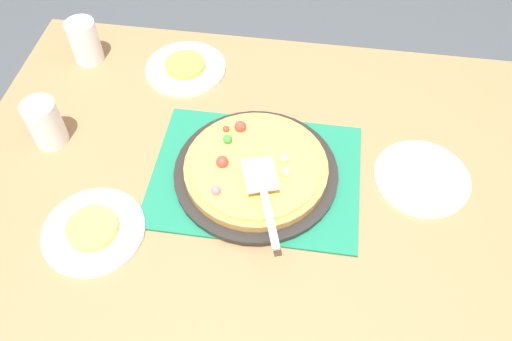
% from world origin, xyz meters
% --- Properties ---
extents(ground_plane, '(8.00, 8.00, 0.00)m').
position_xyz_m(ground_plane, '(0.00, 0.00, 0.00)').
color(ground_plane, '#3D4247').
extents(dining_table, '(1.40, 1.00, 0.75)m').
position_xyz_m(dining_table, '(0.00, 0.00, 0.64)').
color(dining_table, olive).
rests_on(dining_table, ground_plane).
extents(placemat, '(0.48, 0.36, 0.01)m').
position_xyz_m(placemat, '(0.00, 0.00, 0.75)').
color(placemat, '#196B4C').
rests_on(placemat, dining_table).
extents(pizza_pan, '(0.38, 0.38, 0.01)m').
position_xyz_m(pizza_pan, '(0.00, 0.00, 0.76)').
color(pizza_pan, black).
rests_on(pizza_pan, placemat).
extents(pizza, '(0.33, 0.33, 0.05)m').
position_xyz_m(pizza, '(0.00, -0.00, 0.78)').
color(pizza, '#B78442').
rests_on(pizza, pizza_pan).
extents(plate_near_left, '(0.22, 0.22, 0.01)m').
position_xyz_m(plate_near_left, '(0.25, -0.33, 0.76)').
color(plate_near_left, white).
rests_on(plate_near_left, dining_table).
extents(plate_far_right, '(0.22, 0.22, 0.01)m').
position_xyz_m(plate_far_right, '(0.32, 0.20, 0.76)').
color(plate_far_right, white).
rests_on(plate_far_right, dining_table).
extents(plate_side, '(0.22, 0.22, 0.01)m').
position_xyz_m(plate_side, '(-0.38, -0.05, 0.76)').
color(plate_side, white).
rests_on(plate_side, dining_table).
extents(served_slice_left, '(0.11, 0.11, 0.02)m').
position_xyz_m(served_slice_left, '(0.25, -0.33, 0.77)').
color(served_slice_left, gold).
rests_on(served_slice_left, plate_near_left).
extents(served_slice_right, '(0.11, 0.11, 0.02)m').
position_xyz_m(served_slice_right, '(0.32, 0.20, 0.77)').
color(served_slice_right, '#EAB747').
rests_on(served_slice_right, plate_far_right).
extents(cup_near, '(0.08, 0.08, 0.12)m').
position_xyz_m(cup_near, '(0.52, -0.34, 0.81)').
color(cup_near, white).
rests_on(cup_near, dining_table).
extents(cup_far, '(0.08, 0.08, 0.12)m').
position_xyz_m(cup_far, '(0.51, -0.04, 0.81)').
color(cup_far, white).
rests_on(cup_far, dining_table).
extents(pizza_server, '(0.11, 0.23, 0.01)m').
position_xyz_m(pizza_server, '(-0.03, 0.09, 0.82)').
color(pizza_server, silver).
rests_on(pizza_server, pizza).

